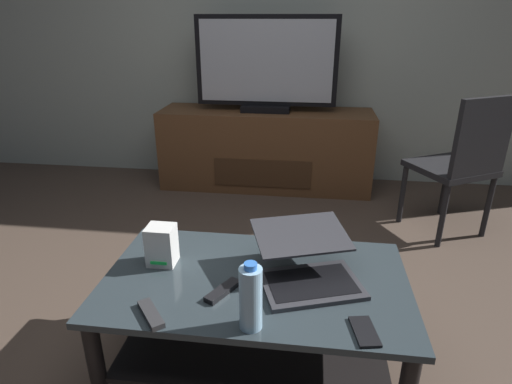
{
  "coord_description": "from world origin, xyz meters",
  "views": [
    {
      "loc": [
        0.29,
        -1.47,
        1.38
      ],
      "look_at": [
        0.04,
        0.4,
        0.59
      ],
      "focal_mm": 29.67,
      "sensor_mm": 36.0,
      "label": 1
    }
  ],
  "objects_px": {
    "router_box": "(162,245)",
    "laptop": "(307,264)",
    "coffee_table": "(255,306)",
    "water_bottle_near": "(251,298)",
    "television": "(266,66)",
    "cell_phone": "(365,331)",
    "media_cabinet": "(266,149)",
    "dining_chair": "(462,161)",
    "tv_remote": "(151,314)",
    "soundbar_remote": "(223,291)"
  },
  "relations": [
    {
      "from": "router_box",
      "to": "water_bottle_near",
      "type": "distance_m",
      "value": 0.53
    },
    {
      "from": "tv_remote",
      "to": "water_bottle_near",
      "type": "bearing_deg",
      "value": -39.6
    },
    {
      "from": "tv_remote",
      "to": "router_box",
      "type": "bearing_deg",
      "value": 63.18
    },
    {
      "from": "media_cabinet",
      "to": "cell_phone",
      "type": "relative_size",
      "value": 12.51
    },
    {
      "from": "router_box",
      "to": "water_bottle_near",
      "type": "relative_size",
      "value": 0.69
    },
    {
      "from": "tv_remote",
      "to": "soundbar_remote",
      "type": "bearing_deg",
      "value": -1.99
    },
    {
      "from": "laptop",
      "to": "cell_phone",
      "type": "xyz_separation_m",
      "value": [
        0.19,
        -0.29,
        -0.06
      ]
    },
    {
      "from": "television",
      "to": "router_box",
      "type": "height_order",
      "value": "television"
    },
    {
      "from": "coffee_table",
      "to": "media_cabinet",
      "type": "xyz_separation_m",
      "value": [
        -0.19,
        2.07,
        0.02
      ]
    },
    {
      "from": "television",
      "to": "cell_phone",
      "type": "height_order",
      "value": "television"
    },
    {
      "from": "water_bottle_near",
      "to": "tv_remote",
      "type": "distance_m",
      "value": 0.36
    },
    {
      "from": "media_cabinet",
      "to": "laptop",
      "type": "xyz_separation_m",
      "value": [
        0.38,
        -2.04,
        0.17
      ]
    },
    {
      "from": "television",
      "to": "cell_phone",
      "type": "distance_m",
      "value": 2.44
    },
    {
      "from": "laptop",
      "to": "dining_chair",
      "type": "bearing_deg",
      "value": 53.83
    },
    {
      "from": "laptop",
      "to": "cell_phone",
      "type": "distance_m",
      "value": 0.35
    },
    {
      "from": "water_bottle_near",
      "to": "tv_remote",
      "type": "relative_size",
      "value": 1.5
    },
    {
      "from": "cell_phone",
      "to": "media_cabinet",
      "type": "bearing_deg",
      "value": 92.99
    },
    {
      "from": "router_box",
      "to": "cell_phone",
      "type": "height_order",
      "value": "router_box"
    },
    {
      "from": "television",
      "to": "laptop",
      "type": "distance_m",
      "value": 2.12
    },
    {
      "from": "television",
      "to": "laptop",
      "type": "relative_size",
      "value": 2.26
    },
    {
      "from": "media_cabinet",
      "to": "tv_remote",
      "type": "distance_m",
      "value": 2.35
    },
    {
      "from": "dining_chair",
      "to": "soundbar_remote",
      "type": "xyz_separation_m",
      "value": [
        -1.25,
        -1.44,
        -0.08
      ]
    },
    {
      "from": "television",
      "to": "cell_phone",
      "type": "relative_size",
      "value": 7.97
    },
    {
      "from": "media_cabinet",
      "to": "water_bottle_near",
      "type": "height_order",
      "value": "water_bottle_near"
    },
    {
      "from": "coffee_table",
      "to": "tv_remote",
      "type": "relative_size",
      "value": 7.32
    },
    {
      "from": "coffee_table",
      "to": "water_bottle_near",
      "type": "xyz_separation_m",
      "value": [
        0.02,
        -0.27,
        0.25
      ]
    },
    {
      "from": "laptop",
      "to": "tv_remote",
      "type": "height_order",
      "value": "laptop"
    },
    {
      "from": "coffee_table",
      "to": "media_cabinet",
      "type": "relative_size",
      "value": 0.67
    },
    {
      "from": "media_cabinet",
      "to": "dining_chair",
      "type": "height_order",
      "value": "dining_chair"
    },
    {
      "from": "router_box",
      "to": "cell_phone",
      "type": "distance_m",
      "value": 0.84
    },
    {
      "from": "tv_remote",
      "to": "soundbar_remote",
      "type": "relative_size",
      "value": 1.0
    },
    {
      "from": "laptop",
      "to": "water_bottle_near",
      "type": "xyz_separation_m",
      "value": [
        -0.17,
        -0.3,
        0.05
      ]
    },
    {
      "from": "dining_chair",
      "to": "soundbar_remote",
      "type": "distance_m",
      "value": 1.91
    },
    {
      "from": "television",
      "to": "soundbar_remote",
      "type": "height_order",
      "value": "television"
    },
    {
      "from": "water_bottle_near",
      "to": "cell_phone",
      "type": "xyz_separation_m",
      "value": [
        0.37,
        0.02,
        -0.11
      ]
    },
    {
      "from": "television",
      "to": "tv_remote",
      "type": "bearing_deg",
      "value": -93.29
    },
    {
      "from": "television",
      "to": "dining_chair",
      "type": "distance_m",
      "value": 1.59
    },
    {
      "from": "tv_remote",
      "to": "television",
      "type": "bearing_deg",
      "value": 47.85
    },
    {
      "from": "cell_phone",
      "to": "router_box",
      "type": "bearing_deg",
      "value": 146.96
    },
    {
      "from": "coffee_table",
      "to": "tv_remote",
      "type": "distance_m",
      "value": 0.44
    },
    {
      "from": "router_box",
      "to": "cell_phone",
      "type": "bearing_deg",
      "value": -22.23
    },
    {
      "from": "dining_chair",
      "to": "router_box",
      "type": "distance_m",
      "value": 2.0
    },
    {
      "from": "router_box",
      "to": "laptop",
      "type": "bearing_deg",
      "value": -3.08
    },
    {
      "from": "water_bottle_near",
      "to": "soundbar_remote",
      "type": "relative_size",
      "value": 1.5
    },
    {
      "from": "cell_phone",
      "to": "soundbar_remote",
      "type": "xyz_separation_m",
      "value": [
        -0.49,
        0.15,
        0.01
      ]
    },
    {
      "from": "cell_phone",
      "to": "tv_remote",
      "type": "xyz_separation_m",
      "value": [
        -0.71,
        -0.01,
        0.01
      ]
    },
    {
      "from": "router_box",
      "to": "television",
      "type": "bearing_deg",
      "value": 84.15
    },
    {
      "from": "coffee_table",
      "to": "tv_remote",
      "type": "xyz_separation_m",
      "value": [
        -0.32,
        -0.27,
        0.14
      ]
    },
    {
      "from": "coffee_table",
      "to": "dining_chair",
      "type": "relative_size",
      "value": 1.24
    },
    {
      "from": "laptop",
      "to": "soundbar_remote",
      "type": "height_order",
      "value": "laptop"
    }
  ]
}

